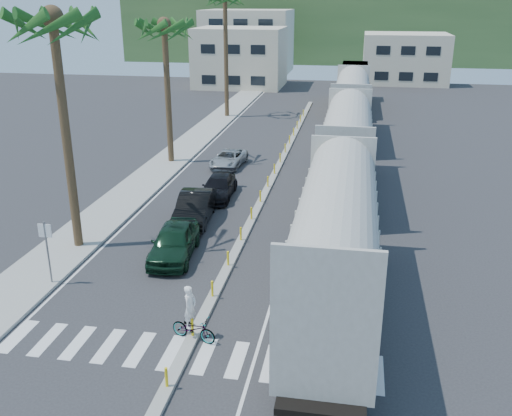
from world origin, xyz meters
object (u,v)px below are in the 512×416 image
(car_second, at_px, (195,207))
(cyclist, at_px, (193,323))
(street_sign, at_px, (47,244))
(car_lead, at_px, (174,242))

(car_second, bearing_deg, cyclist, -79.58)
(street_sign, relative_size, cyclist, 1.36)
(car_lead, height_order, car_second, car_second)
(car_second, xyz_separation_m, cyclist, (3.18, -11.54, -0.14))
(cyclist, bearing_deg, car_lead, 38.80)
(car_lead, relative_size, cyclist, 2.27)
(street_sign, bearing_deg, car_second, 63.94)
(car_lead, distance_m, car_second, 4.79)
(street_sign, distance_m, car_lead, 5.92)
(car_lead, xyz_separation_m, car_second, (-0.31, 4.78, 0.01))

